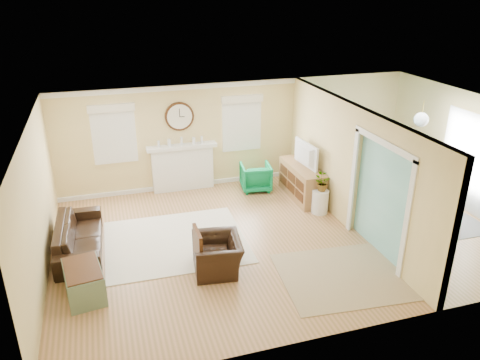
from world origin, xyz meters
name	(u,v)px	position (x,y,z in m)	size (l,w,h in m)	color
floor	(281,234)	(0.00, 0.00, 0.00)	(9.00, 9.00, 0.00)	olive
wall_back	(239,133)	(0.00, 3.00, 1.30)	(9.00, 0.02, 2.60)	#D2BB79
wall_front	(364,256)	(0.00, -3.00, 1.30)	(9.00, 0.02, 2.60)	#D2BB79
wall_left	(37,206)	(-4.50, 0.00, 1.30)	(0.02, 6.00, 2.60)	#D2BB79
wall_right	(473,154)	(4.50, 0.00, 1.30)	(0.02, 6.00, 2.60)	#D2BB79
ceiling	(286,111)	(0.00, 0.00, 2.60)	(9.00, 6.00, 0.02)	white
partition	(346,161)	(1.51, 0.28, 1.36)	(0.17, 6.00, 2.60)	#D2BB79
fireplace	(183,167)	(-1.50, 2.88, 0.60)	(1.70, 0.30, 1.17)	white
wall_clock	(179,116)	(-1.50, 2.97, 1.85)	(0.70, 0.07, 0.70)	#452610
window_left	(113,130)	(-3.05, 2.95, 1.66)	(1.05, 0.13, 1.42)	white
window_right	(242,119)	(0.05, 2.95, 1.66)	(1.05, 0.13, 1.42)	white
french_doors	(469,162)	(4.45, 0.00, 1.10)	(0.06, 1.70, 2.20)	white
pendant	(421,120)	(3.00, 0.00, 2.20)	(0.30, 0.30, 0.55)	gold
rug_cream	(176,241)	(-2.14, 0.35, 0.01)	(2.75, 2.38, 0.01)	beige
rug_jute	(345,275)	(0.54, -1.70, 0.01)	(2.27, 1.86, 0.01)	tan
rug_grey	(410,211)	(3.19, 0.15, 0.01)	(2.26, 2.82, 0.01)	slate
sofa	(79,236)	(-3.95, 0.57, 0.31)	(2.09, 0.82, 0.61)	black
eames_chair	(217,255)	(-1.57, -0.85, 0.31)	(0.95, 0.83, 0.62)	black
green_chair	(256,177)	(0.23, 2.33, 0.33)	(0.71, 0.73, 0.67)	#04703A
trunk	(84,282)	(-3.86, -0.94, 0.27)	(0.70, 1.00, 0.54)	slate
credenza	(302,182)	(1.13, 1.58, 0.40)	(0.55, 1.61, 0.80)	olive
tv	(302,155)	(1.11, 1.58, 1.09)	(1.01, 0.13, 0.58)	black
garden_stool	(320,202)	(1.19, 0.68, 0.27)	(0.37, 0.37, 0.54)	white
potted_plant	(321,183)	(1.19, 0.68, 0.74)	(0.35, 0.31, 0.39)	#337F33
dining_table	(412,198)	(3.19, 0.15, 0.32)	(1.83, 1.02, 0.64)	#452610
dining_chair_n	(387,170)	(3.20, 1.19, 0.60)	(0.54, 0.54, 1.01)	slate
dining_chair_s	(447,209)	(3.22, -0.94, 0.56)	(0.46, 0.46, 0.96)	slate
dining_chair_w	(386,190)	(2.51, 0.17, 0.60)	(0.47, 0.47, 1.01)	white
dining_chair_e	(437,187)	(3.86, 0.19, 0.50)	(0.39, 0.39, 0.86)	slate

